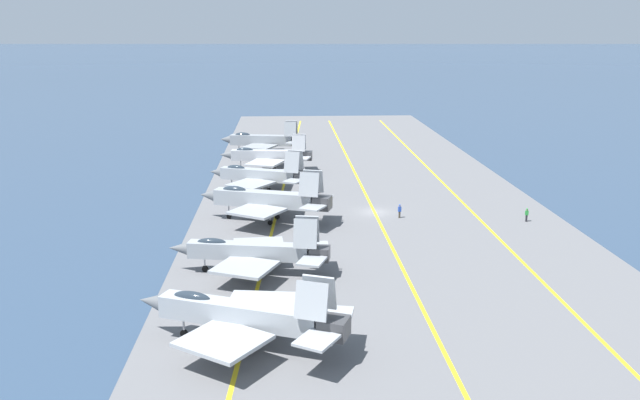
% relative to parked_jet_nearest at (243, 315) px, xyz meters
% --- Properties ---
extents(ground_plane, '(2000.00, 2000.00, 0.00)m').
position_rel_parked_jet_nearest_xyz_m(ground_plane, '(36.99, -14.65, -2.95)').
color(ground_plane, '#2D425B').
extents(carrier_deck, '(195.52, 45.64, 0.40)m').
position_rel_parked_jet_nearest_xyz_m(carrier_deck, '(36.99, -14.65, -2.75)').
color(carrier_deck, slate).
rests_on(carrier_deck, ground).
extents(deck_stripe_foul_line, '(175.97, 1.37, 0.01)m').
position_rel_parked_jet_nearest_xyz_m(deck_stripe_foul_line, '(36.99, -27.20, -2.55)').
color(deck_stripe_foul_line, yellow).
rests_on(deck_stripe_foul_line, carrier_deck).
extents(deck_stripe_centerline, '(175.97, 0.36, 0.01)m').
position_rel_parked_jet_nearest_xyz_m(deck_stripe_centerline, '(36.99, -14.65, -2.55)').
color(deck_stripe_centerline, yellow).
rests_on(deck_stripe_centerline, carrier_deck).
extents(deck_stripe_edge_line, '(175.68, 10.91, 0.01)m').
position_rel_parked_jet_nearest_xyz_m(deck_stripe_edge_line, '(36.99, -2.10, -2.55)').
color(deck_stripe_edge_line, yellow).
rests_on(deck_stripe_edge_line, carrier_deck).
extents(parked_jet_nearest, '(12.54, 16.72, 6.05)m').
position_rel_parked_jet_nearest_xyz_m(parked_jet_nearest, '(0.00, 0.00, 0.00)').
color(parked_jet_nearest, '#9EA3A8').
rests_on(parked_jet_nearest, carrier_deck).
extents(parked_jet_second, '(12.02, 15.71, 5.81)m').
position_rel_parked_jet_nearest_xyz_m(parked_jet_second, '(15.40, -0.05, -0.28)').
color(parked_jet_second, '#93999E').
rests_on(parked_jet_second, carrier_deck).
extents(parked_jet_third, '(12.83, 16.79, 6.60)m').
position_rel_parked_jet_nearest_xyz_m(parked_jet_third, '(33.41, -0.91, 0.26)').
color(parked_jet_third, '#93999E').
rests_on(parked_jet_third, carrier_deck).
extents(parked_jet_fourth, '(13.23, 15.17, 6.43)m').
position_rel_parked_jet_nearest_xyz_m(parked_jet_fourth, '(47.96, 0.21, 0.11)').
color(parked_jet_fourth, '#93999E').
rests_on(parked_jet_fourth, carrier_deck).
extents(parked_jet_fifth, '(13.85, 15.28, 6.16)m').
position_rel_parked_jet_nearest_xyz_m(parked_jet_fifth, '(63.08, -0.50, 0.13)').
color(parked_jet_fifth, '#A8AAAF').
rests_on(parked_jet_fifth, carrier_deck).
extents(parked_jet_sixth, '(13.10, 15.60, 6.37)m').
position_rel_parked_jet_nearest_xyz_m(parked_jet_sixth, '(78.18, 0.77, 0.19)').
color(parked_jet_sixth, gray).
rests_on(parked_jet_sixth, carrier_deck).
extents(crew_blue_vest, '(0.32, 0.42, 1.74)m').
position_rel_parked_jet_nearest_xyz_m(crew_blue_vest, '(34.18, -17.39, -1.59)').
color(crew_blue_vest, '#383328').
rests_on(crew_blue_vest, carrier_deck).
extents(crew_green_vest, '(0.31, 0.41, 1.69)m').
position_rel_parked_jet_nearest_xyz_m(crew_green_vest, '(31.69, -32.57, -1.62)').
color(crew_green_vest, '#232328').
rests_on(crew_green_vest, carrier_deck).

